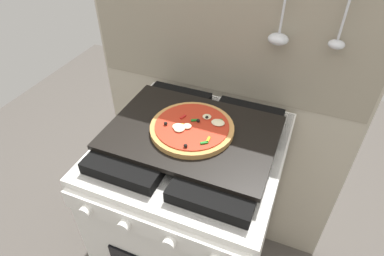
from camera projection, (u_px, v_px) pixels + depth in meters
kitchen_backsplash at (222, 107)px, 1.38m from camera, size 1.10×0.09×1.55m
stove at (192, 217)px, 1.35m from camera, size 0.60×0.64×0.90m
baking_tray at (192, 132)px, 1.06m from camera, size 0.54×0.38×0.02m
pizza_left at (193, 128)px, 1.05m from camera, size 0.27×0.27×0.03m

